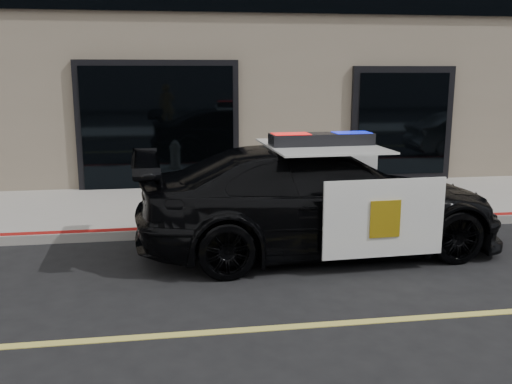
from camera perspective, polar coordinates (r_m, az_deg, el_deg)
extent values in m
plane|color=black|center=(6.15, -0.29, -13.62)|extent=(120.00, 120.00, 0.00)
cube|color=gray|center=(11.06, -4.36, -1.46)|extent=(60.00, 3.50, 0.15)
imported|color=black|center=(8.50, 6.43, -0.75)|extent=(2.65, 5.60, 1.57)
cube|color=white|center=(7.67, 12.71, -2.60)|extent=(1.68, 0.11, 1.05)
cube|color=white|center=(9.71, 7.37, 0.70)|extent=(1.68, 0.11, 1.05)
cube|color=white|center=(8.36, 6.56, 4.60)|extent=(1.65, 1.95, 0.03)
cube|color=gold|center=(7.64, 12.81, -2.66)|extent=(0.42, 0.03, 0.50)
cube|color=black|center=(8.35, 6.57, 5.23)|extent=(1.52, 0.45, 0.18)
cube|color=red|center=(8.22, 3.51, 5.27)|extent=(0.54, 0.36, 0.17)
cube|color=#0C19CC|center=(8.50, 9.53, 5.35)|extent=(0.54, 0.36, 0.17)
cylinder|color=white|center=(10.23, -7.57, -2.02)|extent=(0.34, 0.34, 0.08)
cylinder|color=white|center=(10.16, -7.61, -0.52)|extent=(0.25, 0.25, 0.47)
cylinder|color=white|center=(10.11, -7.65, 0.88)|extent=(0.29, 0.29, 0.06)
sphere|color=white|center=(10.10, -7.66, 1.20)|extent=(0.22, 0.22, 0.22)
cylinder|color=white|center=(10.08, -7.68, 1.72)|extent=(0.07, 0.07, 0.07)
cylinder|color=white|center=(10.31, -7.65, 0.03)|extent=(0.12, 0.11, 0.12)
cylinder|color=white|center=(9.99, -7.60, -0.35)|extent=(0.12, 0.11, 0.12)
cylinder|color=white|center=(9.98, -7.59, -0.76)|extent=(0.16, 0.13, 0.16)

